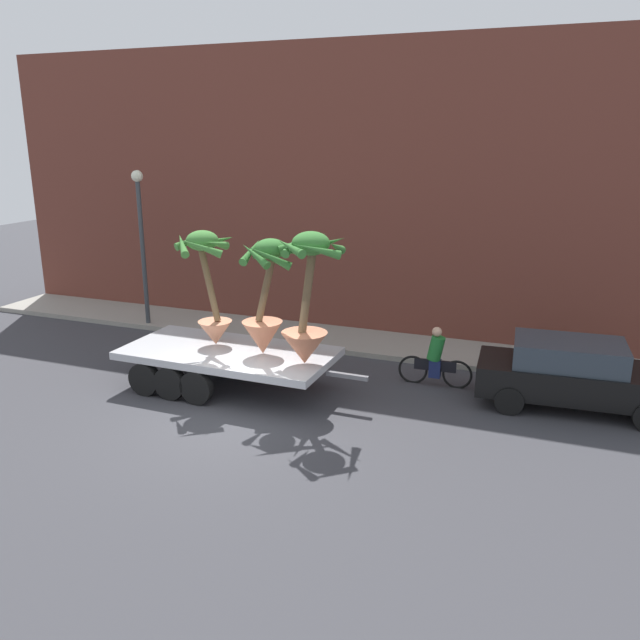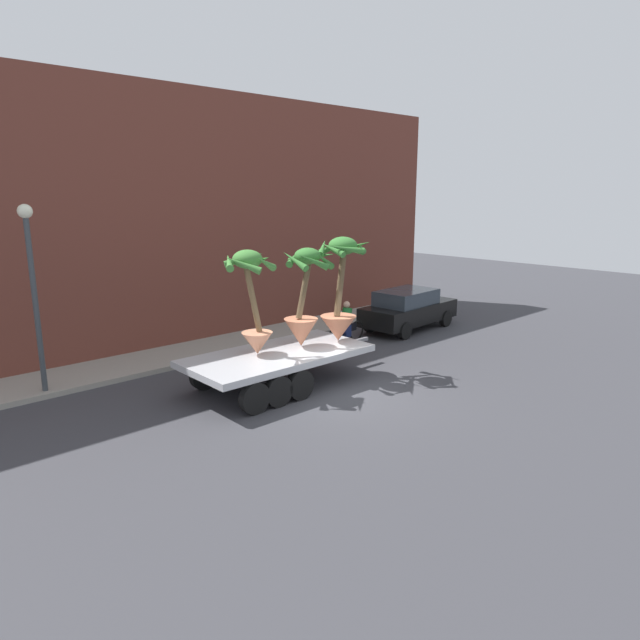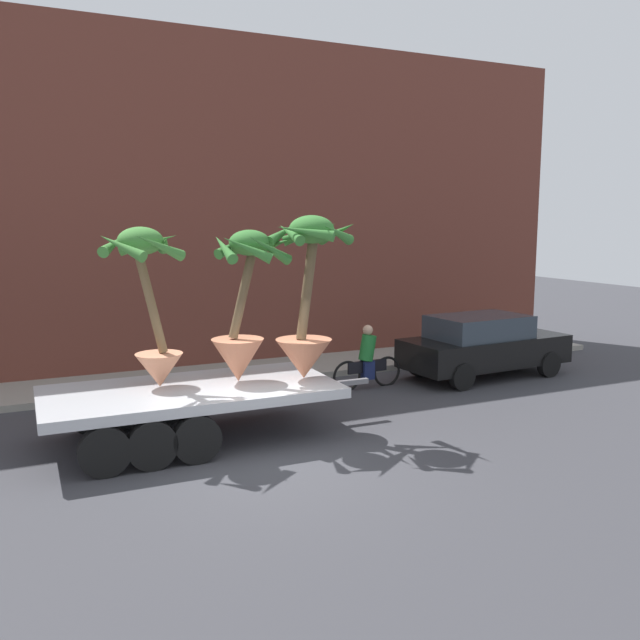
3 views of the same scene
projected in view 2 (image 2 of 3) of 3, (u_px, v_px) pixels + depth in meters
ground_plane at (346, 394)px, 14.98m from camera, size 60.00×60.00×0.00m
sidewalk at (220, 346)px, 19.32m from camera, size 24.00×2.20×0.15m
building_facade at (188, 219)px, 19.59m from camera, size 24.00×1.20×8.67m
flatbed_trailer at (271, 362)px, 15.25m from camera, size 6.15×2.58×0.98m
potted_palm_rear at (340, 293)px, 16.33m from camera, size 1.68×1.71×3.04m
potted_palm_middle at (252, 300)px, 14.78m from camera, size 1.51×1.57×2.84m
potted_palm_front at (304, 302)px, 15.78m from camera, size 1.44×1.42×2.78m
cyclist at (346, 324)px, 19.94m from camera, size 1.84×0.36×1.54m
parked_car at (408, 309)px, 21.86m from camera, size 4.44×2.04×1.58m
street_lamp at (32, 275)px, 14.13m from camera, size 0.36×0.36×4.83m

